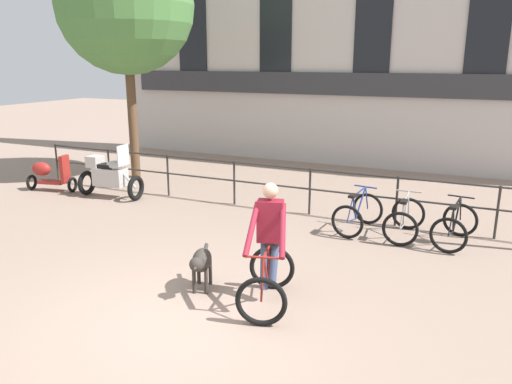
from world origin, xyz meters
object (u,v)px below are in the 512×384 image
at_px(cyclist_with_bike, 268,251).
at_px(dog, 201,262).
at_px(parked_bicycle_mid_left, 404,220).
at_px(parked_scooter, 49,174).
at_px(parked_motorcycle, 110,175).
at_px(parked_bicycle_mid_right, 455,226).
at_px(parked_bicycle_near_lamp, 358,214).

bearing_deg(cyclist_with_bike, dog, 169.45).
relative_size(parked_bicycle_mid_left, parked_scooter, 0.84).
height_order(dog, parked_bicycle_mid_left, parked_bicycle_mid_left).
relative_size(parked_motorcycle, parked_scooter, 1.22).
height_order(cyclist_with_bike, dog, cyclist_with_bike).
bearing_deg(parked_scooter, parked_bicycle_mid_right, -101.02).
xyz_separation_m(cyclist_with_bike, parked_motorcycle, (-5.79, 3.44, -0.20)).
bearing_deg(parked_bicycle_near_lamp, parked_bicycle_mid_right, -171.27).
distance_m(parked_bicycle_mid_left, parked_scooter, 8.99).
relative_size(cyclist_with_bike, dog, 1.87).
distance_m(cyclist_with_bike, parked_bicycle_mid_right, 4.20).
bearing_deg(parked_bicycle_mid_right, cyclist_with_bike, 65.25).
relative_size(parked_bicycle_mid_right, parked_scooter, 0.89).
xyz_separation_m(cyclist_with_bike, parked_bicycle_mid_left, (1.32, 3.54, -0.41)).
relative_size(dog, parked_bicycle_mid_left, 0.81).
height_order(cyclist_with_bike, parked_bicycle_near_lamp, cyclist_with_bike).
height_order(parked_bicycle_mid_left, parked_scooter, parked_scooter).
height_order(parked_motorcycle, parked_scooter, parked_motorcycle).
xyz_separation_m(cyclist_with_bike, parked_scooter, (-7.66, 3.29, -0.30)).
relative_size(cyclist_with_bike, parked_bicycle_mid_right, 1.43).
xyz_separation_m(parked_motorcycle, parked_scooter, (-1.88, -0.15, -0.10)).
relative_size(cyclist_with_bike, parked_motorcycle, 1.05).
relative_size(dog, parked_motorcycle, 0.56).
distance_m(dog, parked_bicycle_mid_left, 4.33).
xyz_separation_m(parked_bicycle_mid_left, parked_bicycle_mid_right, (0.90, 0.00, 0.00)).
height_order(cyclist_with_bike, parked_motorcycle, cyclist_with_bike).
xyz_separation_m(dog, parked_bicycle_mid_right, (3.26, 3.63, -0.10)).
height_order(parked_bicycle_mid_left, parked_bicycle_mid_right, same).
bearing_deg(parked_scooter, cyclist_with_bike, -125.67).
bearing_deg(dog, parked_scooter, 133.39).
height_order(dog, parked_scooter, parked_scooter).
relative_size(cyclist_with_bike, parked_bicycle_mid_left, 1.52).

